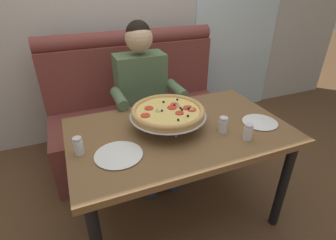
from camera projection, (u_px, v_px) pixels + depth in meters
ground_plane at (178, 212)px, 1.95m from camera, size 16.00×16.00×0.00m
booth_bench at (141, 115)px, 2.47m from camera, size 1.62×0.78×1.13m
dining_table at (179, 141)px, 1.64m from camera, size 1.34×0.82×0.73m
diner_main at (145, 96)px, 2.09m from camera, size 0.54×0.64×1.27m
pizza at (168, 112)px, 1.57m from camera, size 0.46×0.46×0.14m
shaker_parmesan at (248, 133)px, 1.48m from camera, size 0.05×0.05×0.10m
shaker_oregano at (223, 126)px, 1.55m from camera, size 0.05×0.05×0.10m
shaker_pepper_flakes at (79, 147)px, 1.35m from camera, size 0.05×0.05×0.10m
plate_near_left at (119, 154)px, 1.36m from camera, size 0.25×0.25×0.02m
plate_near_right at (260, 121)px, 1.66m from camera, size 0.22×0.22×0.02m
patio_chair at (211, 58)px, 3.72m from camera, size 0.40×0.40×0.86m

